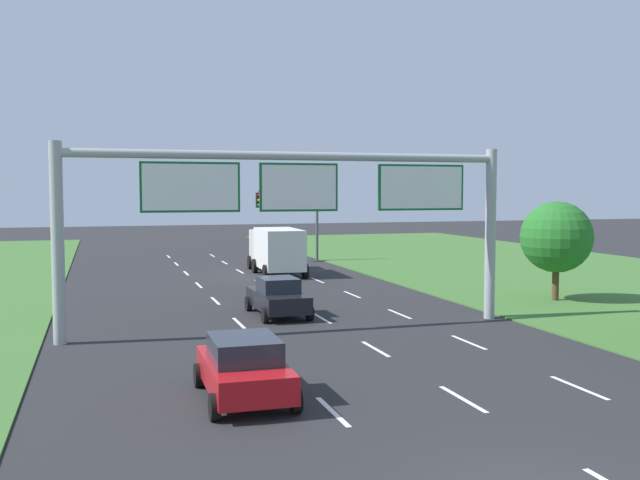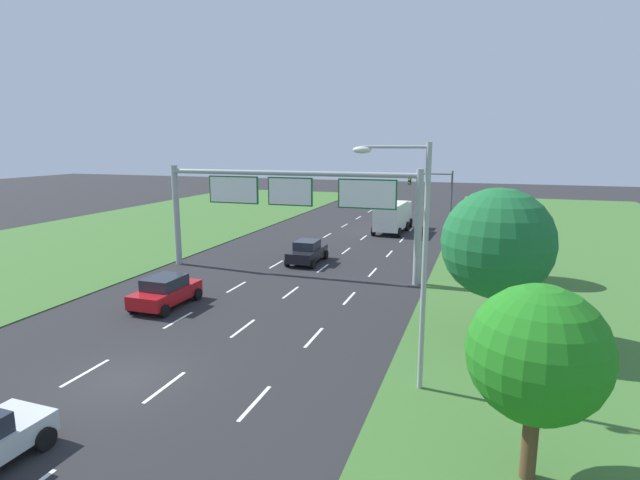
{
  "view_description": "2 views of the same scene",
  "coord_description": "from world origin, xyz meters",
  "px_view_note": "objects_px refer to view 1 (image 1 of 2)",
  "views": [
    {
      "loc": [
        -7.02,
        -9.95,
        5.31
      ],
      "look_at": [
        1.65,
        17.96,
        3.27
      ],
      "focal_mm": 40.0,
      "sensor_mm": 36.0,
      "label": 1
    },
    {
      "loc": [
        12.11,
        -13.74,
        8.46
      ],
      "look_at": [
        2.34,
        15.6,
        2.46
      ],
      "focal_mm": 28.0,
      "sensor_mm": 36.0,
      "label": 2
    }
  ],
  "objects_px": {
    "sign_gantry": "(299,200)",
    "traffic_light_mast": "(292,210)",
    "roadside_tree_far": "(557,237)",
    "car_near_red": "(244,367)",
    "car_lead_silver": "(278,297)",
    "box_truck": "(276,249)"
  },
  "relations": [
    {
      "from": "box_truck",
      "to": "roadside_tree_far",
      "type": "distance_m",
      "value": 18.14
    },
    {
      "from": "car_lead_silver",
      "to": "box_truck",
      "type": "xyz_separation_m",
      "value": [
        3.54,
        14.82,
        0.8
      ]
    },
    {
      "from": "car_near_red",
      "to": "box_truck",
      "type": "distance_m",
      "value": 27.39
    },
    {
      "from": "roadside_tree_far",
      "to": "traffic_light_mast",
      "type": "bearing_deg",
      "value": 107.75
    },
    {
      "from": "traffic_light_mast",
      "to": "roadside_tree_far",
      "type": "height_order",
      "value": "traffic_light_mast"
    },
    {
      "from": "car_near_red",
      "to": "sign_gantry",
      "type": "xyz_separation_m",
      "value": [
        3.79,
        8.33,
        4.14
      ]
    },
    {
      "from": "car_lead_silver",
      "to": "traffic_light_mast",
      "type": "bearing_deg",
      "value": 72.59
    },
    {
      "from": "sign_gantry",
      "to": "traffic_light_mast",
      "type": "distance_m",
      "value": 26.07
    },
    {
      "from": "box_truck",
      "to": "sign_gantry",
      "type": "bearing_deg",
      "value": -98.79
    },
    {
      "from": "box_truck",
      "to": "roadside_tree_far",
      "type": "height_order",
      "value": "roadside_tree_far"
    },
    {
      "from": "car_lead_silver",
      "to": "box_truck",
      "type": "relative_size",
      "value": 0.58
    },
    {
      "from": "box_truck",
      "to": "roadside_tree_far",
      "type": "xyz_separation_m",
      "value": [
        10.1,
        -15.0,
        1.48
      ]
    },
    {
      "from": "roadside_tree_far",
      "to": "car_lead_silver",
      "type": "bearing_deg",
      "value": 179.26
    },
    {
      "from": "box_truck",
      "to": "traffic_light_mast",
      "type": "height_order",
      "value": "traffic_light_mast"
    },
    {
      "from": "traffic_light_mast",
      "to": "box_truck",
      "type": "bearing_deg",
      "value": -112.74
    },
    {
      "from": "traffic_light_mast",
      "to": "roadside_tree_far",
      "type": "distance_m",
      "value": 23.28
    },
    {
      "from": "box_truck",
      "to": "sign_gantry",
      "type": "xyz_separation_m",
      "value": [
        -3.49,
        -18.06,
        3.35
      ]
    },
    {
      "from": "car_near_red",
      "to": "box_truck",
      "type": "xyz_separation_m",
      "value": [
        7.28,
        26.39,
        0.79
      ]
    },
    {
      "from": "car_near_red",
      "to": "car_lead_silver",
      "type": "bearing_deg",
      "value": 72.66
    },
    {
      "from": "box_truck",
      "to": "sign_gantry",
      "type": "relative_size",
      "value": 0.42
    },
    {
      "from": "sign_gantry",
      "to": "traffic_light_mast",
      "type": "relative_size",
      "value": 3.08
    },
    {
      "from": "car_near_red",
      "to": "roadside_tree_far",
      "type": "relative_size",
      "value": 0.85
    }
  ]
}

